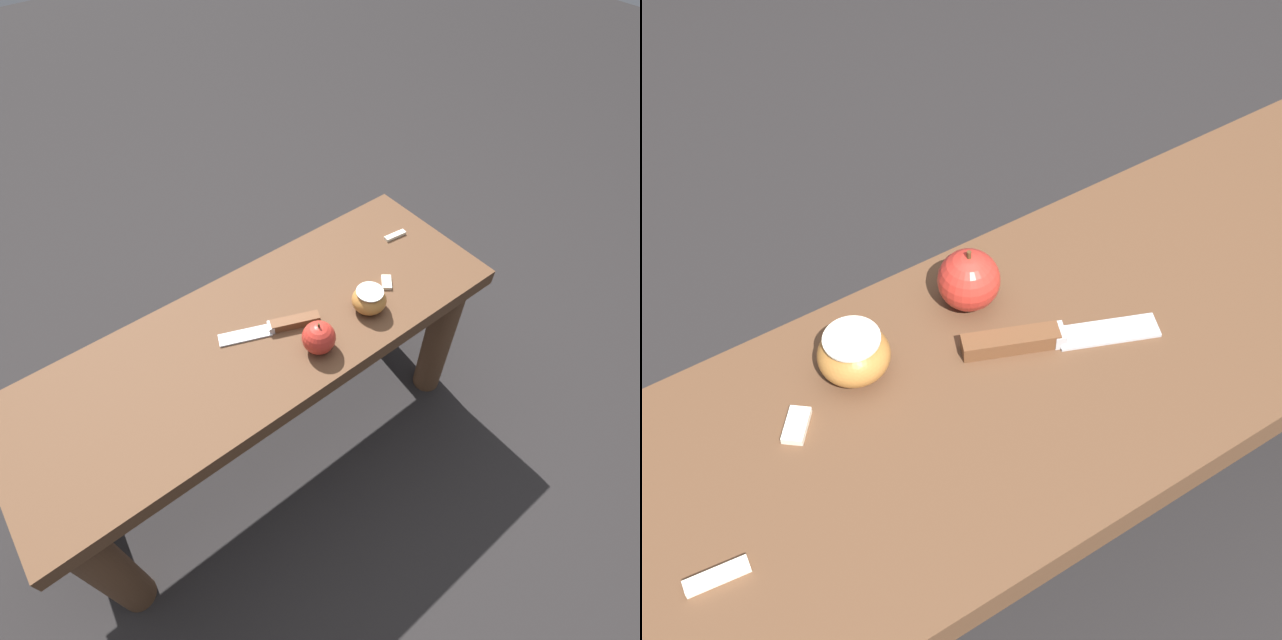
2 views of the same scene
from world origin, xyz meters
TOP-DOWN VIEW (x-y plane):
  - ground_plane at (0.00, 0.00)m, footprint 8.00×8.00m
  - wooden_bench at (0.00, 0.00)m, footprint 1.08×0.38m
  - knife at (0.05, -0.02)m, footprint 0.21×0.11m
  - apple_whole at (0.07, -0.11)m, footprint 0.07×0.07m
  - apple_cut at (0.23, -0.09)m, footprint 0.08×0.08m
  - apple_slice_near_knife at (0.31, -0.06)m, footprint 0.04×0.05m
  - apple_slice_center at (0.44, 0.04)m, footprint 0.06×0.02m

SIDE VIEW (x-z plane):
  - ground_plane at x=0.00m, z-range 0.00..0.00m
  - wooden_bench at x=0.00m, z-range 0.13..0.61m
  - apple_slice_near_knife at x=0.31m, z-range 0.49..0.49m
  - apple_slice_center at x=0.44m, z-range 0.49..0.49m
  - knife at x=0.05m, z-range 0.49..0.51m
  - apple_cut at x=0.23m, z-range 0.49..0.54m
  - apple_whole at x=0.07m, z-range 0.48..0.56m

